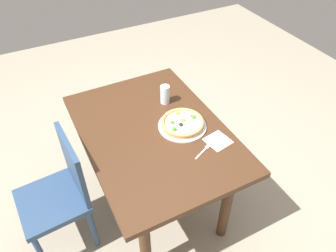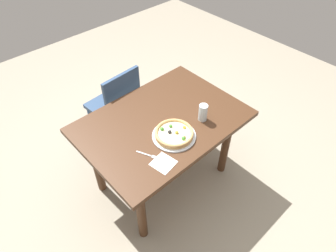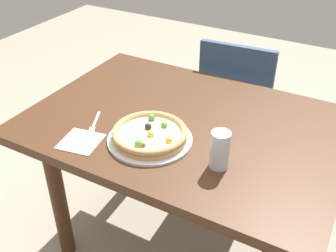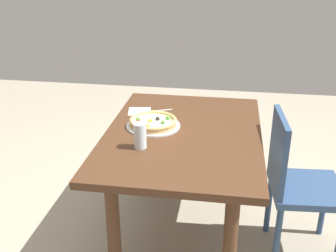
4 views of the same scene
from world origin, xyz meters
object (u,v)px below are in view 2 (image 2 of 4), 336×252
Objects in this scene: pizza at (174,133)px; fork at (149,155)px; drinking_glass at (203,113)px; dining_table at (163,130)px; plate at (174,136)px; napkin at (163,163)px; chair_near at (117,105)px.

pizza is 1.78× the size of fork.
pizza is at bearing -3.07° from drinking_glass.
fork is at bearing 34.13° from dining_table.
dining_table is 0.22m from plate.
drinking_glass is (-0.23, 0.20, 0.18)m from dining_table.
drinking_glass is at bearing 176.93° from pizza.
drinking_glass reaches higher than pizza.
napkin is (0.22, 0.13, -0.03)m from pizza.
plate is at bearing 23.39° from pizza.
dining_table is at bearing -105.62° from plate.
plate is 2.31× the size of drinking_glass.
chair_near reaches higher than plate.
fork is at bearing 4.26° from pizza.
drinking_glass is at bearing -166.98° from napkin.
fork is at bearing -76.72° from napkin.
drinking_glass is at bearing 65.59° from fork.
chair_near is at bearing -90.41° from dining_table.
plate is at bearing -3.05° from drinking_glass.
plate is 2.01× the size of fork.
napkin is (0.28, 0.96, 0.26)m from chair_near.
dining_table is 0.38m from fork.
drinking_glass reaches higher than plate.
chair_near is 6.23× the size of napkin.
pizza is (0.06, 0.83, 0.29)m from chair_near.
plate is at bearing 69.47° from fork.
fork is (0.30, 0.85, 0.26)m from chair_near.
drinking_glass is (-0.28, 0.01, 0.06)m from plate.
plate is at bearing -97.90° from chair_near.
chair_near is 6.40× the size of drinking_glass.
drinking_glass is at bearing -79.25° from chair_near.
fork is 1.15× the size of drinking_glass.
plate is 0.03m from pizza.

